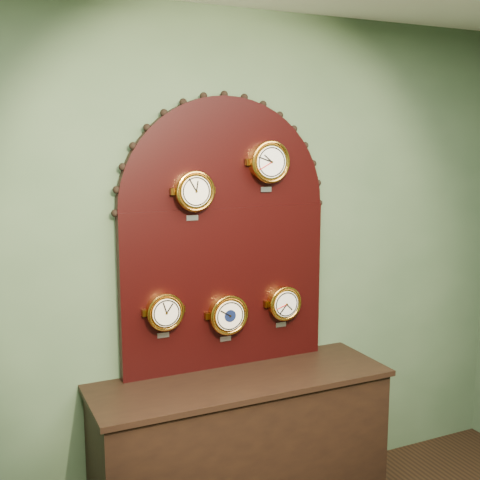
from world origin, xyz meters
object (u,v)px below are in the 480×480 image
display_board (225,226)px  tide_clock (284,303)px  hygrometer (165,312)px  barometer (228,314)px  shop_counter (242,452)px  arabic_clock (269,162)px  roman_clock (194,191)px

display_board → tide_clock: bearing=-11.0°
hygrometer → barometer: hygrometer is taller
shop_counter → arabic_clock: 1.60m
display_board → roman_clock: (-0.20, -0.07, 0.21)m
roman_clock → arabic_clock: arabic_clock is taller
roman_clock → display_board: bearing=18.1°
arabic_clock → tide_clock: arabic_clock is taller
shop_counter → tide_clock: bearing=24.3°
arabic_clock → tide_clock: (0.10, 0.00, -0.81)m
hygrometer → display_board: bearing=9.9°
display_board → arabic_clock: size_ratio=5.39×
shop_counter → roman_clock: roman_clock is taller
hygrometer → tide_clock: 0.72m
display_board → tide_clock: 0.57m
display_board → barometer: size_ratio=5.54×
arabic_clock → barometer: size_ratio=1.03×
roman_clock → tide_clock: roman_clock is taller
tide_clock → shop_counter: bearing=-155.7°
barometer → tide_clock: bearing=0.1°
roman_clock → barometer: (0.19, -0.00, -0.69)m
shop_counter → roman_clock: size_ratio=6.00×
arabic_clock → hygrometer: size_ratio=1.12×
display_board → hygrometer: bearing=-170.1°
roman_clock → arabic_clock: bearing=-0.1°
shop_counter → tide_clock: size_ratio=6.31×
arabic_clock → roman_clock: bearing=179.9°
shop_counter → arabic_clock: size_ratio=5.64×
shop_counter → hygrometer: (-0.38, 0.15, 0.80)m
barometer → tide_clock: (0.35, 0.00, 0.03)m
tide_clock → arabic_clock: bearing=-179.6°
shop_counter → display_board: size_ratio=1.05×
roman_clock → barometer: 0.71m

